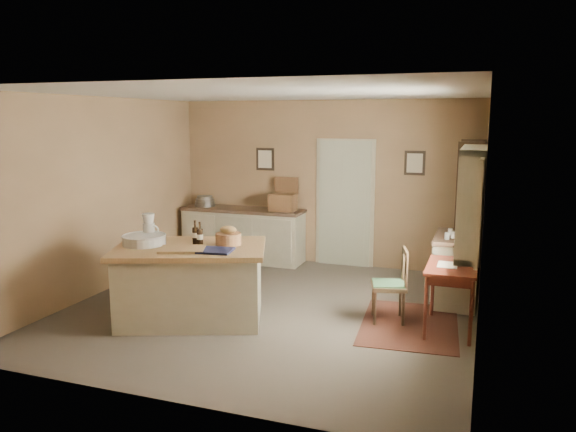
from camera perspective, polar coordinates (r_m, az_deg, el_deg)
name	(u,v)px	position (r m, az deg, el deg)	size (l,w,h in m)	color
ground	(270,309)	(7.27, -1.80, -9.43)	(5.00, 5.00, 0.00)	brown
wall_back	(325,183)	(9.29, 3.76, 3.36)	(5.00, 0.10, 2.70)	#9B7854
wall_front	(159,248)	(4.74, -12.94, -3.22)	(5.00, 0.10, 2.70)	#9B7854
wall_left	(102,196)	(8.18, -18.42, 1.98)	(0.10, 5.00, 2.70)	#9B7854
wall_right	(483,216)	(6.47, 19.23, -0.04)	(0.10, 5.00, 2.70)	#9B7854
ceiling	(269,93)	(6.86, -1.93, 12.36)	(5.00, 5.00, 0.00)	silver
door	(345,202)	(9.21, 5.78, 1.42)	(0.97, 0.06, 2.11)	#B4B89D
framed_prints	(337,161)	(9.18, 4.96, 5.59)	(2.82, 0.02, 0.38)	black
window	(477,200)	(6.25, 18.61, 1.51)	(0.25, 1.99, 1.12)	beige
work_island	(190,281)	(6.86, -9.90, -6.52)	(2.05, 1.69, 1.20)	beige
sideboard	(244,233)	(9.60, -4.52, -1.69)	(2.10, 0.60, 1.18)	beige
rug	(409,325)	(6.89, 12.23, -10.73)	(1.10, 1.60, 0.01)	#431E16
writing_desk	(452,274)	(6.65, 16.30, -5.63)	(0.55, 0.90, 0.82)	#38130C
desk_chair	(388,286)	(6.83, 10.17, -7.01)	(0.41, 0.41, 0.87)	black
right_cabinet	(456,268)	(7.73, 16.69, -5.12)	(0.57, 1.01, 0.99)	beige
shelving_unit	(473,215)	(8.39, 18.24, 0.09)	(0.36, 0.94, 2.10)	black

